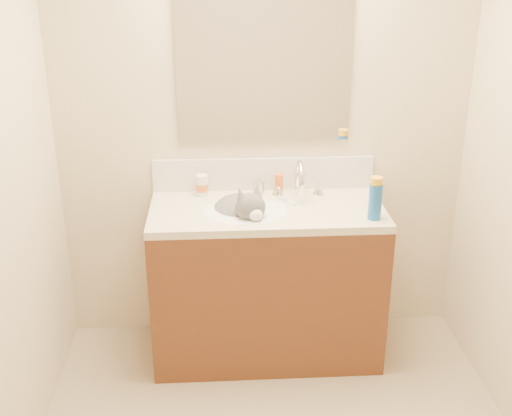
{
  "coord_description": "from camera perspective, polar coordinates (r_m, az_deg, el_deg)",
  "views": [
    {
      "loc": [
        -0.24,
        -2.05,
        2.11
      ],
      "look_at": [
        -0.06,
        0.92,
        0.88
      ],
      "focal_mm": 45.0,
      "sensor_mm": 36.0,
      "label": 1
    }
  ],
  "objects": [
    {
      "name": "amber_bottle",
      "position": [
        3.45,
        2.05,
        2.19
      ],
      "size": [
        0.05,
        0.05,
        0.11
      ],
      "primitive_type": "cylinder",
      "rotation": [
        0.0,
        0.0,
        -0.14
      ],
      "color": "#DA5B19",
      "rests_on": "counter_slab"
    },
    {
      "name": "mirror",
      "position": [
        3.34,
        0.72,
        12.63
      ],
      "size": [
        0.9,
        0.02,
        0.8
      ],
      "primitive_type": "cube",
      "color": "white",
      "rests_on": "room_shell"
    },
    {
      "name": "pill_label",
      "position": [
        3.43,
        -4.81,
        1.84
      ],
      "size": [
        0.07,
        0.07,
        0.04
      ],
      "primitive_type": "cylinder",
      "rotation": [
        0.0,
        0.0,
        -0.12
      ],
      "color": "orange",
      "rests_on": "pill_bottle"
    },
    {
      "name": "vanity_cabinet",
      "position": [
        3.47,
        0.94,
        -6.85
      ],
      "size": [
        1.2,
        0.55,
        0.82
      ],
      "primitive_type": "cube",
      "color": "#532B16",
      "rests_on": "ground"
    },
    {
      "name": "silver_jar",
      "position": [
        3.45,
        0.26,
        1.82
      ],
      "size": [
        0.07,
        0.07,
        0.07
      ],
      "primitive_type": "cylinder",
      "rotation": [
        0.0,
        0.0,
        0.34
      ],
      "color": "#B7B7BC",
      "rests_on": "counter_slab"
    },
    {
      "name": "pill_bottle",
      "position": [
        3.43,
        -4.82,
        2.03
      ],
      "size": [
        0.07,
        0.07,
        0.12
      ],
      "primitive_type": "cylinder",
      "rotation": [
        0.0,
        0.0,
        -0.12
      ],
      "color": "silver",
      "rests_on": "counter_slab"
    },
    {
      "name": "spray_can",
      "position": [
        3.17,
        10.54,
        0.54
      ],
      "size": [
        0.08,
        0.08,
        0.18
      ],
      "primitive_type": "cylinder",
      "rotation": [
        0.0,
        0.0,
        -0.27
      ],
      "color": "#1754A4",
      "rests_on": "counter_slab"
    },
    {
      "name": "toothbrush",
      "position": [
        3.36,
        2.68,
        0.67
      ],
      "size": [
        0.09,
        0.14,
        0.01
      ],
      "primitive_type": "cube",
      "rotation": [
        0.0,
        0.0,
        0.55
      ],
      "color": "silver",
      "rests_on": "counter_slab"
    },
    {
      "name": "basin",
      "position": [
        3.27,
        -1.07,
        -1.35
      ],
      "size": [
        0.45,
        0.36,
        0.14
      ],
      "primitive_type": "ellipsoid",
      "color": "white",
      "rests_on": "vanity_cabinet"
    },
    {
      "name": "room_shell",
      "position": [
        2.15,
        3.12,
        5.62
      ],
      "size": [
        2.24,
        2.54,
        2.52
      ],
      "color": "#C7B694",
      "rests_on": "ground"
    },
    {
      "name": "counter_slab",
      "position": [
        3.29,
        0.99,
        -0.29
      ],
      "size": [
        1.2,
        0.55,
        0.04
      ],
      "primitive_type": "cube",
      "color": "beige",
      "rests_on": "vanity_cabinet"
    },
    {
      "name": "spray_cap",
      "position": [
        3.13,
        10.68,
        2.4
      ],
      "size": [
        0.07,
        0.07,
        0.04
      ],
      "primitive_type": "cylinder",
      "rotation": [
        0.0,
        0.0,
        -0.27
      ],
      "color": "gold",
      "rests_on": "spray_can"
    },
    {
      "name": "toothbrush_head",
      "position": [
        3.36,
        2.68,
        0.71
      ],
      "size": [
        0.03,
        0.03,
        0.02
      ],
      "primitive_type": "cube",
      "rotation": [
        0.0,
        0.0,
        0.55
      ],
      "color": "#699FDF",
      "rests_on": "counter_slab"
    },
    {
      "name": "backsplash",
      "position": [
        3.49,
        0.67,
        3.04
      ],
      "size": [
        1.2,
        0.02,
        0.18
      ],
      "primitive_type": "cube",
      "color": "silver",
      "rests_on": "counter_slab"
    },
    {
      "name": "cat",
      "position": [
        3.28,
        -1.33,
        -0.52
      ],
      "size": [
        0.4,
        0.43,
        0.32
      ],
      "rotation": [
        0.0,
        0.0,
        0.38
      ],
      "color": "#4F4D4F",
      "rests_on": "basin"
    },
    {
      "name": "faucet",
      "position": [
        3.39,
        3.86,
        2.33
      ],
      "size": [
        0.28,
        0.2,
        0.21
      ],
      "color": "silver",
      "rests_on": "counter_slab"
    }
  ]
}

